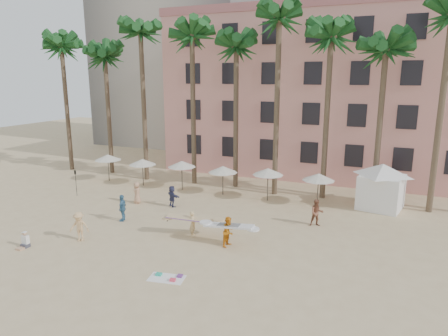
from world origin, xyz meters
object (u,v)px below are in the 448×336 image
cabana (382,182)px  carrier_yellow (193,222)px  carrier_white (229,230)px  pink_hotel (344,95)px

cabana → carrier_yellow: (-10.78, -10.50, -1.11)m
cabana → carrier_yellow: bearing=-135.8°
carrier_white → pink_hotel: bearing=81.2°
carrier_yellow → carrier_white: 2.73m
pink_hotel → carrier_white: size_ratio=11.55×
cabana → carrier_yellow: cabana is taller
cabana → carrier_yellow: 15.09m
cabana → carrier_white: 13.73m
cabana → carrier_white: bearing=-126.3°
pink_hotel → carrier_yellow: (-6.23, -22.56, -7.05)m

